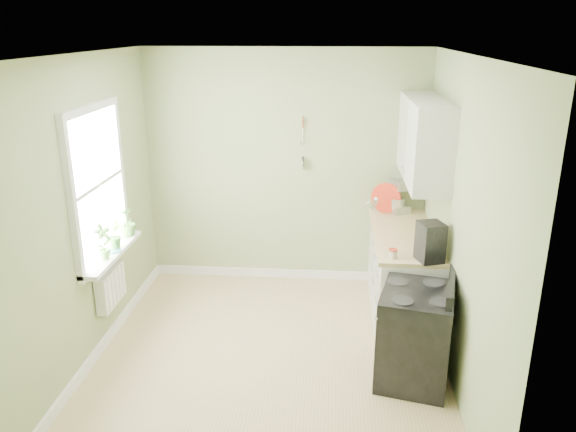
# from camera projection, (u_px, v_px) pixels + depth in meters

# --- Properties ---
(floor) EXTENTS (3.20, 3.60, 0.02)m
(floor) POSITION_uv_depth(u_px,v_px,m) (269.00, 360.00, 5.17)
(floor) COLOR tan
(floor) RESTS_ON ground
(ceiling) EXTENTS (3.20, 3.60, 0.02)m
(ceiling) POSITION_uv_depth(u_px,v_px,m) (265.00, 53.00, 4.29)
(ceiling) COLOR white
(ceiling) RESTS_ON wall_back
(wall_back) EXTENTS (3.20, 0.02, 2.70)m
(wall_back) POSITION_uv_depth(u_px,v_px,m) (285.00, 169.00, 6.44)
(wall_back) COLOR #95A36F
(wall_back) RESTS_ON floor
(wall_left) EXTENTS (0.02, 3.60, 2.70)m
(wall_left) POSITION_uv_depth(u_px,v_px,m) (82.00, 216.00, 4.85)
(wall_left) COLOR #95A36F
(wall_left) RESTS_ON floor
(wall_right) EXTENTS (0.02, 3.60, 2.70)m
(wall_right) POSITION_uv_depth(u_px,v_px,m) (462.00, 226.00, 4.60)
(wall_right) COLOR #95A36F
(wall_right) RESTS_ON floor
(base_cabinets) EXTENTS (0.60, 1.60, 0.87)m
(base_cabinets) POSITION_uv_depth(u_px,v_px,m) (403.00, 275.00, 5.87)
(base_cabinets) COLOR white
(base_cabinets) RESTS_ON floor
(countertop) EXTENTS (0.64, 1.60, 0.04)m
(countertop) POSITION_uv_depth(u_px,v_px,m) (404.00, 235.00, 5.72)
(countertop) COLOR #D3BB81
(countertop) RESTS_ON base_cabinets
(upper_cabinets) EXTENTS (0.35, 1.40, 0.80)m
(upper_cabinets) POSITION_uv_depth(u_px,v_px,m) (424.00, 140.00, 5.50)
(upper_cabinets) COLOR white
(upper_cabinets) RESTS_ON wall_right
(window) EXTENTS (0.06, 1.14, 1.44)m
(window) POSITION_uv_depth(u_px,v_px,m) (97.00, 185.00, 5.07)
(window) COLOR white
(window) RESTS_ON wall_left
(window_sill) EXTENTS (0.18, 1.14, 0.04)m
(window_sill) POSITION_uv_depth(u_px,v_px,m) (112.00, 253.00, 5.28)
(window_sill) COLOR white
(window_sill) RESTS_ON wall_left
(radiator) EXTENTS (0.12, 0.50, 0.35)m
(radiator) POSITION_uv_depth(u_px,v_px,m) (111.00, 287.00, 5.34)
(radiator) COLOR white
(radiator) RESTS_ON wall_left
(wall_utensils) EXTENTS (0.02, 0.14, 0.58)m
(wall_utensils) POSITION_uv_depth(u_px,v_px,m) (303.00, 152.00, 6.32)
(wall_utensils) COLOR #D3BB81
(wall_utensils) RESTS_ON wall_back
(stove) EXTENTS (0.73, 0.79, 0.95)m
(stove) POSITION_uv_depth(u_px,v_px,m) (415.00, 335.00, 4.76)
(stove) COLOR black
(stove) RESTS_ON floor
(stand_mixer) EXTENTS (0.31, 0.37, 0.40)m
(stand_mixer) POSITION_uv_depth(u_px,v_px,m) (397.00, 196.00, 6.36)
(stand_mixer) COLOR #B2B2B7
(stand_mixer) RESTS_ON countertop
(kettle) EXTENTS (0.18, 0.11, 0.18)m
(kettle) POSITION_uv_depth(u_px,v_px,m) (376.00, 202.00, 6.38)
(kettle) COLOR silver
(kettle) RESTS_ON countertop
(coffee_maker) EXTENTS (0.26, 0.28, 0.36)m
(coffee_maker) POSITION_uv_depth(u_px,v_px,m) (430.00, 243.00, 4.99)
(coffee_maker) COLOR black
(coffee_maker) RESTS_ON countertop
(red_tray) EXTENTS (0.34, 0.18, 0.34)m
(red_tray) POSITION_uv_depth(u_px,v_px,m) (386.00, 198.00, 6.28)
(red_tray) COLOR #AF2817
(red_tray) RESTS_ON countertop
(jar) EXTENTS (0.08, 0.08, 0.09)m
(jar) POSITION_uv_depth(u_px,v_px,m) (393.00, 254.00, 5.08)
(jar) COLOR beige
(jar) RESTS_ON countertop
(plant_a) EXTENTS (0.20, 0.21, 0.33)m
(plant_a) POSITION_uv_depth(u_px,v_px,m) (103.00, 242.00, 5.04)
(plant_a) COLOR #447C2F
(plant_a) RESTS_ON window_sill
(plant_b) EXTENTS (0.16, 0.18, 0.28)m
(plant_b) POSITION_uv_depth(u_px,v_px,m) (114.00, 235.00, 5.30)
(plant_b) COLOR #447C2F
(plant_b) RESTS_ON window_sill
(plant_c) EXTENTS (0.23, 0.23, 0.30)m
(plant_c) POSITION_uv_depth(u_px,v_px,m) (127.00, 222.00, 5.62)
(plant_c) COLOR #447C2F
(plant_c) RESTS_ON window_sill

